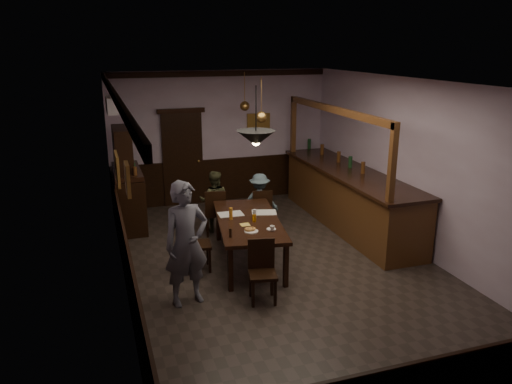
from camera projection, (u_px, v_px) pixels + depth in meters
name	position (u px, v px, depth m)	size (l,w,h in m)	color
room	(285.00, 181.00, 7.75)	(5.01, 8.01, 3.01)	#2D2621
dining_table	(248.00, 223.00, 8.30)	(1.34, 2.33, 0.75)	black
chair_far_left	(215.00, 211.00, 9.50)	(0.46, 0.46, 0.91)	black
chair_far_right	(262.00, 209.00, 9.64)	(0.45, 0.45, 0.88)	black
chair_near	(262.00, 268.00, 7.11)	(0.46, 0.46, 0.89)	black
chair_side	(193.00, 241.00, 8.02)	(0.44, 0.44, 0.92)	black
person_standing	(186.00, 244.00, 6.90)	(0.65, 0.43, 1.79)	#5A5A67
person_seated_left	(214.00, 201.00, 9.73)	(0.59, 0.46, 1.21)	#414328
person_seated_right	(260.00, 201.00, 9.88)	(0.72, 0.42, 1.12)	slate
newspaper_left	(231.00, 214.00, 8.53)	(0.42, 0.30, 0.01)	silver
newspaper_right	(264.00, 212.00, 8.62)	(0.42, 0.30, 0.01)	silver
napkin	(245.00, 225.00, 8.04)	(0.15, 0.15, 0.00)	#E9C956
saucer	(271.00, 229.00, 7.84)	(0.15, 0.15, 0.01)	white
coffee_cup	(272.00, 228.00, 7.76)	(0.08, 0.08, 0.07)	white
pastry_plate	(251.00, 231.00, 7.74)	(0.22, 0.22, 0.01)	white
pastry_ring_a	(248.00, 229.00, 7.75)	(0.13, 0.13, 0.04)	#C68C47
pastry_ring_b	(252.00, 229.00, 7.76)	(0.13, 0.13, 0.04)	#C68C47
soda_can	(254.00, 218.00, 8.16)	(0.07, 0.07, 0.12)	orange
beer_glass	(231.00, 214.00, 8.26)	(0.06, 0.06, 0.20)	#BF721E
water_glass	(255.00, 214.00, 8.33)	(0.06, 0.06, 0.15)	silver
pepper_mill	(230.00, 233.00, 7.51)	(0.04, 0.04, 0.14)	black
sideboard	(127.00, 188.00, 9.92)	(0.54, 1.52, 2.01)	black
bar_counter	(349.00, 196.00, 9.99)	(1.00, 4.32, 2.42)	#502B15
door_back	(183.00, 160.00, 11.21)	(0.90, 0.06, 2.10)	black
ac_unit	(112.00, 105.00, 9.40)	(0.20, 0.85, 0.30)	white
picture_left_small	(128.00, 179.00, 5.37)	(0.04, 0.28, 0.36)	olive
picture_left_large	(117.00, 169.00, 7.68)	(0.04, 0.62, 0.48)	olive
picture_back	(258.00, 122.00, 11.54)	(0.55, 0.04, 0.42)	olive
pendant_iron	(256.00, 138.00, 7.10)	(0.56, 0.56, 0.85)	black
pendant_brass_mid	(261.00, 117.00, 8.86)	(0.20, 0.20, 0.81)	#BF8C3F
pendant_brass_far	(245.00, 106.00, 10.42)	(0.20, 0.20, 0.81)	#BF8C3F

